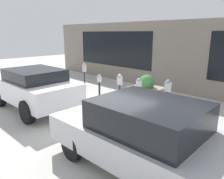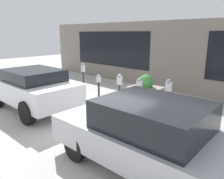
% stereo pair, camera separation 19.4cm
% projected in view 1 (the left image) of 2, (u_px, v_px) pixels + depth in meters
% --- Properties ---
extents(ground_plane, '(40.00, 40.00, 0.00)m').
position_uv_depth(ground_plane, '(109.00, 116.00, 7.50)').
color(ground_plane, beige).
extents(curb_strip, '(19.00, 0.16, 0.04)m').
position_uv_depth(curb_strip, '(107.00, 116.00, 7.44)').
color(curb_strip, gray).
rests_on(curb_strip, ground_plane).
extents(building_facade, '(19.00, 0.17, 3.34)m').
position_uv_depth(building_facade, '(178.00, 57.00, 10.12)').
color(building_facade, slate).
rests_on(building_facade, ground_plane).
extents(parking_meter_nearest, '(0.17, 0.14, 1.49)m').
position_uv_depth(parking_meter_nearest, '(167.00, 94.00, 6.23)').
color(parking_meter_nearest, '#232326').
rests_on(parking_meter_nearest, ground_plane).
extents(parking_meter_second, '(0.17, 0.14, 1.39)m').
position_uv_depth(parking_meter_second, '(139.00, 90.00, 6.90)').
color(parking_meter_second, '#232326').
rests_on(parking_meter_second, ground_plane).
extents(parking_meter_middle, '(0.19, 0.16, 1.40)m').
position_uv_depth(parking_meter_middle, '(120.00, 84.00, 7.56)').
color(parking_meter_middle, '#232326').
rests_on(parking_meter_middle, ground_plane).
extents(parking_meter_fourth, '(0.16, 0.14, 1.26)m').
position_uv_depth(parking_meter_fourth, '(99.00, 86.00, 8.26)').
color(parking_meter_fourth, '#232326').
rests_on(parking_meter_fourth, ground_plane).
extents(parking_meter_farthest, '(0.16, 0.14, 1.60)m').
position_uv_depth(parking_meter_farthest, '(84.00, 73.00, 8.81)').
color(parking_meter_farthest, '#232326').
rests_on(parking_meter_farthest, ground_plane).
extents(planter_box, '(1.21, 1.09, 1.16)m').
position_uv_depth(planter_box, '(146.00, 92.00, 8.80)').
color(planter_box, gray).
rests_on(planter_box, ground_plane).
extents(parked_car_front, '(4.04, 2.03, 1.48)m').
position_uv_depth(parked_car_front, '(143.00, 134.00, 4.46)').
color(parked_car_front, '#B7B7BC').
rests_on(parked_car_front, ground_plane).
extents(parked_car_middle, '(3.92, 1.91, 1.51)m').
position_uv_depth(parked_car_middle, '(34.00, 87.00, 8.06)').
color(parked_car_middle, silver).
rests_on(parked_car_middle, ground_plane).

